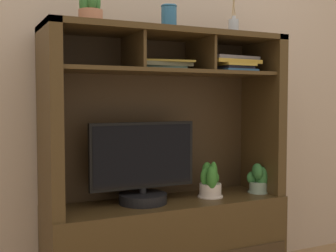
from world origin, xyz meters
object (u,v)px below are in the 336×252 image
object	(u,v)px
potted_succulent	(90,8)
ceramic_vase	(169,18)
magazine_stack_left	(161,65)
diffuser_bottle	(233,27)
tv_monitor	(143,170)
potted_orchid	(210,183)
media_console	(167,212)
potted_fern	(259,179)
magazine_stack_centre	(230,64)

from	to	relation	value
potted_succulent	ceramic_vase	world-z (taller)	potted_succulent
magazine_stack_left	diffuser_bottle	xyz separation A→B (m)	(0.46, -0.01, 0.24)
tv_monitor	magazine_stack_left	bearing A→B (deg)	8.39
tv_monitor	ceramic_vase	bearing A→B (deg)	-6.11
potted_orchid	ceramic_vase	xyz separation A→B (m)	(-0.25, 0.02, 0.90)
magazine_stack_left	media_console	bearing A→B (deg)	-20.97
media_console	potted_orchid	world-z (taller)	media_console
tv_monitor	ceramic_vase	distance (m)	0.82
potted_orchid	diffuser_bottle	distance (m)	0.91
ceramic_vase	potted_succulent	bearing A→B (deg)	-178.01
media_console	magazine_stack_left	world-z (taller)	media_console
potted_fern	magazine_stack_centre	xyz separation A→B (m)	(-0.19, 0.03, 0.67)
media_console	diffuser_bottle	size ratio (longest dim) A/B	4.94
media_console	magazine_stack_left	distance (m)	0.81
potted_fern	magazine_stack_left	size ratio (longest dim) A/B	0.54
magazine_stack_left	magazine_stack_centre	world-z (taller)	magazine_stack_centre
magazine_stack_centre	magazine_stack_left	bearing A→B (deg)	173.48
potted_fern	potted_succulent	size ratio (longest dim) A/B	0.98
potted_succulent	magazine_stack_left	bearing A→B (deg)	6.78
tv_monitor	potted_fern	size ratio (longest dim) A/B	3.27
media_console	potted_orchid	distance (m)	0.30
magazine_stack_centre	potted_succulent	world-z (taller)	potted_succulent
ceramic_vase	magazine_stack_left	bearing A→B (deg)	134.73
tv_monitor	potted_succulent	world-z (taller)	potted_succulent
potted_succulent	ceramic_vase	size ratio (longest dim) A/B	1.34
media_console	tv_monitor	bearing A→B (deg)	-178.24
magazine_stack_left	tv_monitor	bearing A→B (deg)	-171.61
potted_fern	potted_succulent	xyz separation A→B (m)	(-1.00, 0.03, 0.91)
tv_monitor	potted_succulent	size ratio (longest dim) A/B	3.21
diffuser_bottle	potted_succulent	xyz separation A→B (m)	(-0.86, -0.04, 0.02)
magazine_stack_left	magazine_stack_centre	xyz separation A→B (m)	(0.41, -0.05, 0.02)
tv_monitor	magazine_stack_centre	size ratio (longest dim) A/B	1.85
media_console	potted_fern	distance (m)	0.59
tv_monitor	potted_fern	bearing A→B (deg)	-4.46
potted_orchid	magazine_stack_left	xyz separation A→B (m)	(-0.29, 0.05, 0.66)
magazine_stack_centre	ceramic_vase	xyz separation A→B (m)	(-0.38, 0.01, 0.23)
media_console	magazine_stack_left	bearing A→B (deg)	159.03
media_console	magazine_stack_left	xyz separation A→B (m)	(-0.03, 0.01, 0.81)
diffuser_bottle	ceramic_vase	bearing A→B (deg)	-176.38
potted_orchid	magazine_stack_left	world-z (taller)	magazine_stack_left
diffuser_bottle	potted_succulent	distance (m)	0.86
magazine_stack_left	diffuser_bottle	world-z (taller)	diffuser_bottle
potted_orchid	diffuser_bottle	size ratio (longest dim) A/B	0.70
potted_orchid	magazine_stack_left	size ratio (longest dim) A/B	0.61
magazine_stack_centre	media_console	bearing A→B (deg)	174.77
potted_orchid	media_console	bearing A→B (deg)	171.92
media_console	potted_fern	bearing A→B (deg)	-6.04
magazine_stack_left	potted_orchid	bearing A→B (deg)	-9.60
tv_monitor	magazine_stack_left	world-z (taller)	magazine_stack_left
potted_fern	ceramic_vase	xyz separation A→B (m)	(-0.57, 0.04, 0.91)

